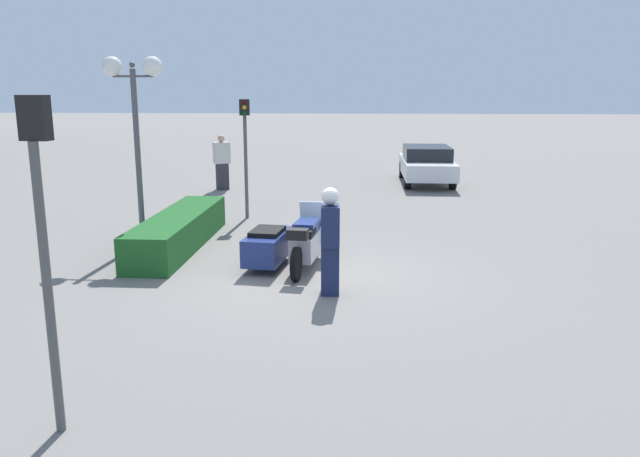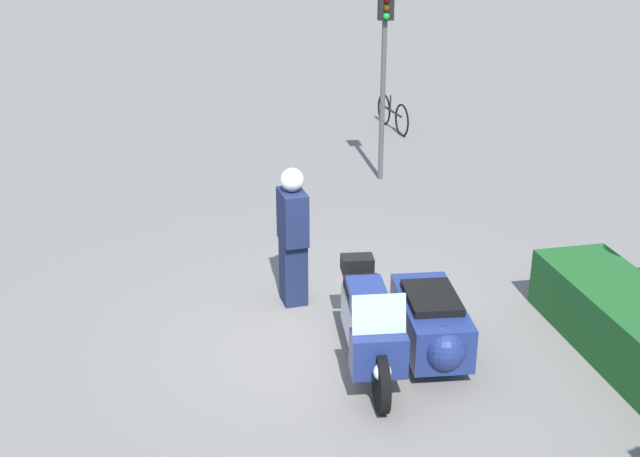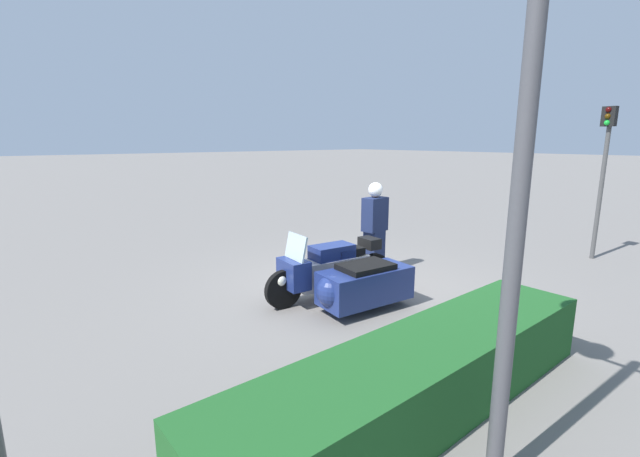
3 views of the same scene
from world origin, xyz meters
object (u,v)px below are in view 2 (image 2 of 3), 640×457
officer_rider (293,233)px  bicycle_parked (393,114)px  traffic_light_far (384,61)px  police_motorcycle (404,324)px

officer_rider → bicycle_parked: size_ratio=1.02×
traffic_light_far → bicycle_parked: traffic_light_far is taller
officer_rider → police_motorcycle: bearing=-64.9°
officer_rider → traffic_light_far: traffic_light_far is taller
police_motorcycle → bicycle_parked: size_ratio=1.40×
police_motorcycle → traffic_light_far: (-5.99, 1.48, 1.68)m
police_motorcycle → bicycle_parked: police_motorcycle is taller
police_motorcycle → officer_rider: officer_rider is taller
police_motorcycle → bicycle_parked: bearing=170.1°
traffic_light_far → officer_rider: bearing=-22.6°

